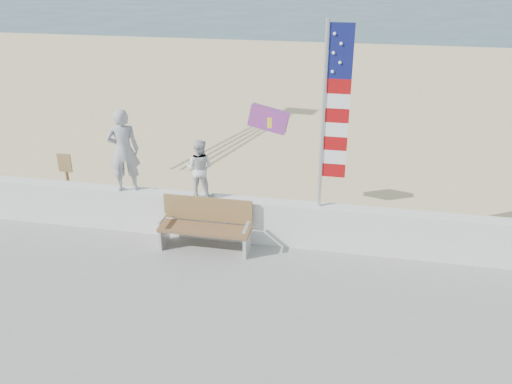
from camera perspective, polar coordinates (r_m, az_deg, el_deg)
ground at (r=9.62m, az=-3.34°, el=-11.62°), size 220.00×220.00×0.00m
sand at (r=17.57m, az=3.99°, el=5.58°), size 90.00×40.00×0.08m
seawall at (r=10.95m, az=-0.82°, el=-2.94°), size 30.00×0.35×0.90m
adult at (r=11.21m, az=-13.78°, el=4.28°), size 0.73×0.62×1.71m
child at (r=10.75m, az=-5.97°, el=2.50°), size 0.60×0.48×1.18m
bench at (r=10.70m, az=-5.31°, el=-3.37°), size 1.80×0.57×1.00m
flag at (r=9.90m, az=7.87°, el=8.56°), size 0.50×0.08×3.50m
parafoil_kite at (r=11.56m, az=1.47°, el=7.65°), size 0.90×0.27×0.61m
sign at (r=12.79m, az=-19.24°, el=1.32°), size 0.32×0.07×1.46m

